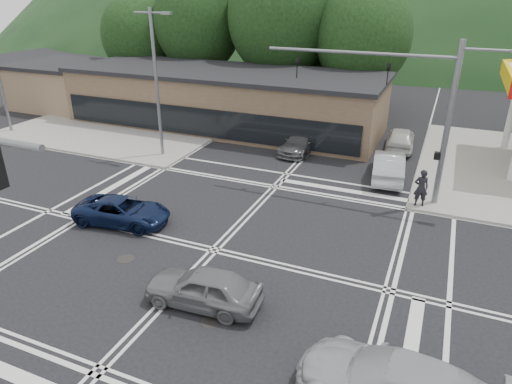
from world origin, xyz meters
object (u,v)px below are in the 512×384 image
at_px(car_grey_center, 203,287).
at_px(pedestrian, 421,188).
at_px(car_blue_west, 122,211).
at_px(car_queue_a, 388,166).
at_px(car_northbound, 301,143).
at_px(car_queue_b, 401,139).

xyz_separation_m(car_grey_center, pedestrian, (6.16, 10.78, 0.40)).
distance_m(car_blue_west, car_grey_center, 7.41).
bearing_deg(pedestrian, car_queue_a, -74.23).
bearing_deg(car_queue_a, car_grey_center, 66.14).
relative_size(car_queue_a, pedestrian, 2.51).
height_order(car_queue_a, car_northbound, car_queue_a).
height_order(car_queue_b, pedestrian, pedestrian).
xyz_separation_m(car_queue_b, pedestrian, (2.00, -8.89, 0.35)).
height_order(car_queue_a, car_queue_b, car_queue_a).
bearing_deg(car_blue_west, pedestrian, -69.17).
xyz_separation_m(car_blue_west, car_queue_a, (10.53, 10.32, 0.17)).
xyz_separation_m(car_blue_west, car_grey_center, (6.37, -3.78, 0.08)).
distance_m(car_queue_b, pedestrian, 9.12).
xyz_separation_m(car_grey_center, car_queue_a, (4.16, 14.10, 0.09)).
xyz_separation_m(car_queue_a, pedestrian, (2.00, -3.32, 0.31)).
bearing_deg(car_queue_a, car_northbound, -29.46).
height_order(car_grey_center, car_queue_b, car_queue_b).
bearing_deg(car_queue_a, car_queue_b, -97.40).
distance_m(car_queue_a, pedestrian, 3.89).
bearing_deg(car_northbound, car_grey_center, -79.31).
bearing_deg(car_northbound, car_queue_a, -17.71).
bearing_deg(pedestrian, car_grey_center, 44.94).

